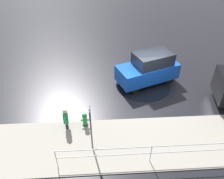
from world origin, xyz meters
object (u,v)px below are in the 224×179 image
object	(u,v)px
moving_hatchback	(149,68)
fire_hydrant	(85,120)
pedestrian	(66,118)
sign_post	(91,123)

from	to	relation	value
moving_hatchback	fire_hydrant	distance (m)	5.52
moving_hatchback	pedestrian	xyz separation A→B (m)	(4.90, 3.88, -0.34)
moving_hatchback	fire_hydrant	size ratio (longest dim) A/B	5.30
sign_post	pedestrian	bearing A→B (deg)	-45.56
pedestrian	sign_post	size ratio (longest dim) A/B	0.51
moving_hatchback	fire_hydrant	xyz separation A→B (m)	(3.97, 3.78, -0.63)
fire_hydrant	pedestrian	distance (m)	0.97
moving_hatchback	pedestrian	size ratio (longest dim) A/B	3.48
fire_hydrant	moving_hatchback	bearing A→B (deg)	-136.46
pedestrian	sign_post	distance (m)	2.07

